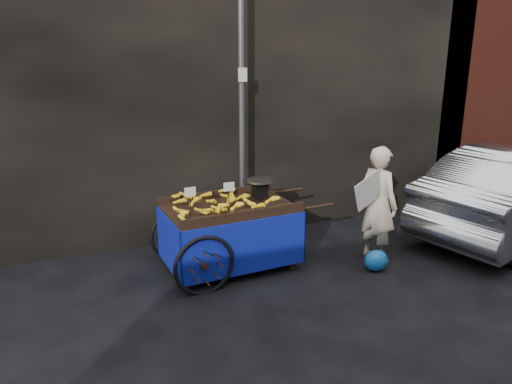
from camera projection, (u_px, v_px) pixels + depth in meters
name	position (u px, v px, depth m)	size (l,w,h in m)	color
ground	(256.00, 282.00, 6.11)	(80.00, 80.00, 0.00)	black
building_wall	(219.00, 63.00, 7.84)	(13.50, 2.00, 5.00)	black
street_pole	(242.00, 104.00, 6.79)	(0.12, 0.10, 4.00)	slate
banana_cart	(226.00, 213.00, 6.29)	(2.27, 1.20, 1.20)	black
vendor	(378.00, 204.00, 6.54)	(0.81, 0.65, 1.55)	beige
plastic_bag	(376.00, 261.00, 6.37)	(0.31, 0.25, 0.28)	blue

